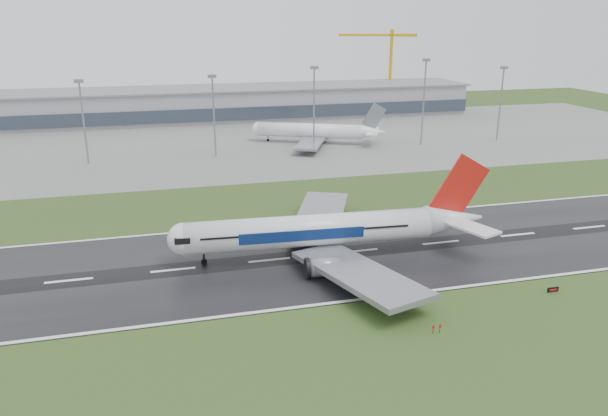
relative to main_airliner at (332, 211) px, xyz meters
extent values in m
plane|color=#294419|center=(6.39, 0.71, -10.24)|extent=(520.00, 520.00, 0.00)
cube|color=black|center=(6.39, 0.71, -10.19)|extent=(400.00, 45.00, 0.10)
cube|color=slate|center=(6.39, 125.71, -10.20)|extent=(400.00, 130.00, 0.08)
cube|color=gray|center=(6.39, 185.71, -2.74)|extent=(240.00, 36.00, 15.00)
cylinder|color=gray|center=(-58.96, 100.71, 3.83)|extent=(0.64, 0.64, 28.14)
cylinder|color=gray|center=(-14.06, 100.71, 4.10)|extent=(0.64, 0.64, 28.70)
cylinder|color=gray|center=(23.80, 100.71, 5.24)|extent=(0.64, 0.64, 30.97)
cylinder|color=gray|center=(69.09, 100.71, 6.24)|extent=(0.64, 0.64, 32.96)
cylinder|color=gray|center=(103.83, 100.71, 4.43)|extent=(0.64, 0.64, 29.35)
camera|label=1|loc=(-34.51, -109.41, 38.52)|focal=33.84mm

